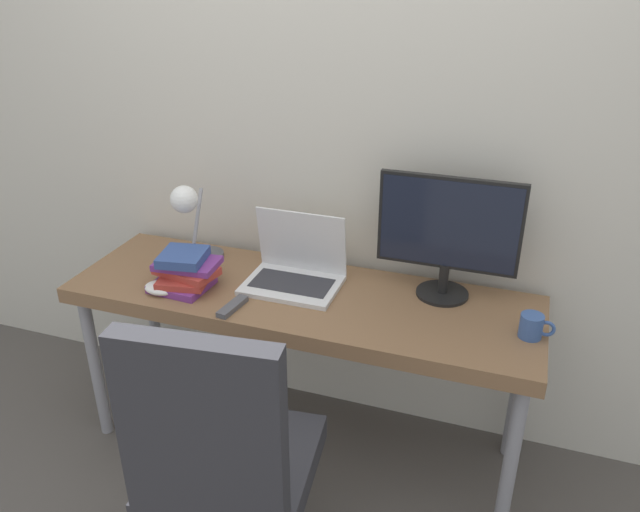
{
  "coord_description": "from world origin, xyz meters",
  "views": [
    {
      "loc": [
        0.74,
        -1.64,
        1.88
      ],
      "look_at": [
        0.09,
        0.25,
        0.91
      ],
      "focal_mm": 35.0,
      "sensor_mm": 36.0,
      "label": 1
    }
  ],
  "objects_px": {
    "monitor": "(448,231)",
    "book_stack": "(185,271)",
    "laptop": "(295,270)",
    "office_chair": "(223,459)",
    "mug": "(532,326)",
    "game_controller": "(161,288)",
    "desk_lamp": "(190,212)"
  },
  "relations": [
    {
      "from": "monitor",
      "to": "book_stack",
      "type": "distance_m",
      "value": 0.99
    },
    {
      "from": "laptop",
      "to": "office_chair",
      "type": "relative_size",
      "value": 0.34
    },
    {
      "from": "office_chair",
      "to": "mug",
      "type": "distance_m",
      "value": 1.08
    },
    {
      "from": "office_chair",
      "to": "book_stack",
      "type": "height_order",
      "value": "office_chair"
    },
    {
      "from": "monitor",
      "to": "mug",
      "type": "xyz_separation_m",
      "value": [
        0.32,
        -0.19,
        -0.22
      ]
    },
    {
      "from": "office_chair",
      "to": "game_controller",
      "type": "distance_m",
      "value": 0.78
    },
    {
      "from": "desk_lamp",
      "to": "monitor",
      "type": "bearing_deg",
      "value": 5.94
    },
    {
      "from": "laptop",
      "to": "monitor",
      "type": "height_order",
      "value": "monitor"
    },
    {
      "from": "book_stack",
      "to": "laptop",
      "type": "bearing_deg",
      "value": 23.05
    },
    {
      "from": "monitor",
      "to": "game_controller",
      "type": "bearing_deg",
      "value": -161.76
    },
    {
      "from": "laptop",
      "to": "monitor",
      "type": "bearing_deg",
      "value": 9.87
    },
    {
      "from": "desk_lamp",
      "to": "office_chair",
      "type": "distance_m",
      "value": 1.01
    },
    {
      "from": "laptop",
      "to": "desk_lamp",
      "type": "distance_m",
      "value": 0.47
    },
    {
      "from": "game_controller",
      "to": "monitor",
      "type": "bearing_deg",
      "value": 18.24
    },
    {
      "from": "office_chair",
      "to": "mug",
      "type": "relative_size",
      "value": 9.08
    },
    {
      "from": "monitor",
      "to": "desk_lamp",
      "type": "height_order",
      "value": "monitor"
    },
    {
      "from": "game_controller",
      "to": "desk_lamp",
      "type": "bearing_deg",
      "value": 86.76
    },
    {
      "from": "desk_lamp",
      "to": "office_chair",
      "type": "relative_size",
      "value": 0.34
    },
    {
      "from": "laptop",
      "to": "mug",
      "type": "height_order",
      "value": "laptop"
    },
    {
      "from": "desk_lamp",
      "to": "game_controller",
      "type": "height_order",
      "value": "desk_lamp"
    },
    {
      "from": "monitor",
      "to": "desk_lamp",
      "type": "xyz_separation_m",
      "value": [
        -0.99,
        -0.1,
        -0.02
      ]
    },
    {
      "from": "book_stack",
      "to": "mug",
      "type": "bearing_deg",
      "value": 3.1
    },
    {
      "from": "desk_lamp",
      "to": "game_controller",
      "type": "xyz_separation_m",
      "value": [
        -0.01,
        -0.23,
        -0.22
      ]
    },
    {
      "from": "monitor",
      "to": "desk_lamp",
      "type": "bearing_deg",
      "value": -174.06
    },
    {
      "from": "laptop",
      "to": "book_stack",
      "type": "relative_size",
      "value": 1.4
    },
    {
      "from": "mug",
      "to": "office_chair",
      "type": "bearing_deg",
      "value": -139.31
    },
    {
      "from": "desk_lamp",
      "to": "game_controller",
      "type": "bearing_deg",
      "value": -93.24
    },
    {
      "from": "desk_lamp",
      "to": "mug",
      "type": "xyz_separation_m",
      "value": [
        1.31,
        -0.09,
        -0.2
      ]
    },
    {
      "from": "office_chair",
      "to": "game_controller",
      "type": "relative_size",
      "value": 7.96
    },
    {
      "from": "laptop",
      "to": "mug",
      "type": "xyz_separation_m",
      "value": [
        0.88,
        -0.1,
        -0.01
      ]
    },
    {
      "from": "office_chair",
      "to": "laptop",
      "type": "bearing_deg",
      "value": 95.49
    },
    {
      "from": "book_stack",
      "to": "desk_lamp",
      "type": "bearing_deg",
      "value": 107.75
    }
  ]
}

